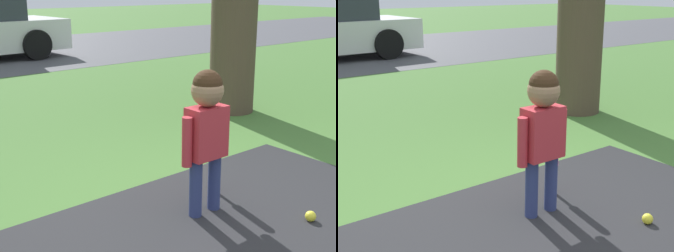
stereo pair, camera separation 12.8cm
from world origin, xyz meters
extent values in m
plane|color=#477533|center=(0.00, 0.00, 0.00)|extent=(60.00, 60.00, 0.00)
cylinder|color=navy|center=(-0.19, 0.34, 0.21)|extent=(0.09, 0.09, 0.41)
cylinder|color=navy|center=(-0.01, 0.34, 0.21)|extent=(0.09, 0.09, 0.41)
cube|color=#BF2D38|center=(-0.10, 0.34, 0.59)|extent=(0.28, 0.16, 0.35)
cylinder|color=#BF2D38|center=(-0.27, 0.34, 0.56)|extent=(0.07, 0.07, 0.33)
cylinder|color=#BF2D38|center=(0.07, 0.34, 0.56)|extent=(0.07, 0.07, 0.33)
sphere|color=#997051|center=(-0.10, 0.34, 0.87)|extent=(0.22, 0.22, 0.22)
sphere|color=#382314|center=(-0.10, 0.34, 0.91)|extent=(0.20, 0.20, 0.20)
sphere|color=#E54CA5|center=(0.19, 0.53, 0.02)|extent=(0.04, 0.04, 0.04)
cylinder|color=#E54CA5|center=(0.19, 0.53, 0.11)|extent=(0.03, 0.03, 0.23)
cylinder|color=#E54CA5|center=(0.19, 0.53, 0.36)|extent=(0.07, 0.07, 0.28)
sphere|color=#E54CA5|center=(0.19, 0.53, 0.50)|extent=(0.06, 0.06, 0.06)
sphere|color=yellow|center=(0.36, -0.21, 0.04)|extent=(0.07, 0.07, 0.07)
cylinder|color=black|center=(2.05, 7.70, 0.32)|extent=(0.65, 0.21, 0.64)
cylinder|color=black|center=(1.98, 9.46, 0.32)|extent=(0.65, 0.21, 0.64)
camera|label=1|loc=(-2.19, -1.77, 1.52)|focal=50.00mm
camera|label=2|loc=(-2.09, -1.85, 1.52)|focal=50.00mm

